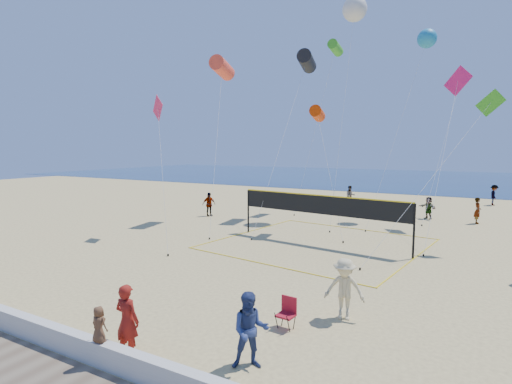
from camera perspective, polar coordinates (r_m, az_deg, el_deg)
The scene contains 24 objects.
ground at distance 12.58m, azimuth -8.60°, elevation -17.86°, with size 120.00×120.00×0.00m, color #D8C17A.
ocean at distance 71.58m, azimuth 23.24°, elevation 1.74°, with size 140.00×50.00×0.03m, color navy.
seawall at distance 10.48m, azimuth -19.43°, elevation -21.55°, with size 32.00×0.30×0.60m, color silver.
woman at distance 10.74m, azimuth -17.92°, elevation -17.10°, with size 0.67×0.44×1.84m, color maroon.
toddler at distance 10.48m, azimuth -21.52°, elevation -17.19°, with size 0.42×0.28×0.87m, color brown.
bystander_a at distance 9.83m, azimuth -0.80°, elevation -19.15°, with size 0.88×0.69×1.82m, color navy.
bystander_b at distance 12.59m, azimuth 12.52°, elevation -13.37°, with size 1.20×0.69×1.86m, color beige.
far_person_0 at distance 30.24m, azimuth -6.74°, elevation -1.76°, with size 1.05×0.44×1.79m, color gray.
far_person_1 at distance 31.45m, azimuth 23.40°, elevation -2.09°, with size 1.50×0.48×1.61m, color gray.
far_person_2 at distance 30.93m, azimuth 29.09°, elevation -2.35°, with size 0.65×0.43×1.78m, color gray.
far_person_3 at distance 36.80m, azimuth 13.31°, elevation -0.48°, with size 0.84×0.66×1.74m, color gray.
far_person_4 at distance 41.48m, azimuth 30.88°, elevation -0.38°, with size 1.19×0.68×1.84m, color gray.
camp_chair at distance 11.92m, azimuth 4.48°, elevation -16.58°, with size 0.52×0.63×1.00m.
volleyball_net at distance 21.53m, azimuth 9.13°, elevation -2.55°, with size 11.18×11.05×2.65m.
kite_0 at distance 29.00m, azimuth -4.85°, elevation 17.23°, with size 3.68×7.09×11.32m.
kite_1 at distance 30.65m, azimuth 7.26°, elevation 18.03°, with size 1.52×10.22×12.06m.
kite_2 at distance 24.53m, azimuth 8.77°, elevation 10.99°, with size 2.92×3.04×7.63m.
kite_3 at distance 23.73m, azimuth -13.78°, elevation 10.54°, with size 4.30×3.84×8.15m.
kite_4 at distance 22.58m, azimuth 29.51°, elevation 9.61°, with size 5.22×6.83×8.01m.
kite_5 at distance 28.97m, azimuth 26.74°, elevation 13.19°, with size 1.71×9.58×10.33m.
kite_6 at distance 31.78m, azimuth 13.91°, elevation 24.01°, with size 2.10×7.15×15.74m.
kite_7 at distance 32.60m, azimuth 23.24°, elevation 19.48°, with size 3.10×8.01×13.50m.
kite_8 at distance 34.20m, azimuth 11.27°, elevation 19.51°, with size 2.11×5.07×13.54m.
kite_9 at distance 37.22m, azimuth 26.98°, elevation 13.22°, with size 2.29×9.78×11.59m.
Camera 1 is at (7.06, -9.05, 5.15)m, focal length 28.00 mm.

